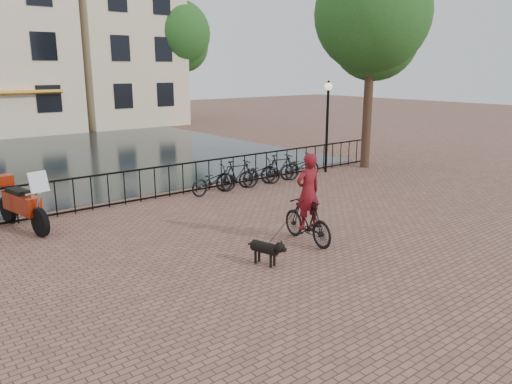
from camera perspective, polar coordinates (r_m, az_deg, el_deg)
ground at (r=9.82m, az=11.20°, el=-10.15°), size 100.00×100.00×0.00m
canal_water at (r=24.33m, az=-21.63°, el=3.61°), size 20.00×20.00×0.00m
railing at (r=15.73m, az=-11.48°, el=0.97°), size 20.00×0.05×1.02m
canal_house_right at (r=38.97m, az=-16.03°, el=17.41°), size 7.00×9.00×13.30m
tree_near_right at (r=20.82m, az=13.18°, el=19.17°), size 4.48×4.48×8.24m
tree_far_right at (r=37.85m, az=-9.02°, el=17.43°), size 4.76×4.76×8.76m
lamp_post at (r=19.47m, az=8.18°, el=9.16°), size 0.30×0.30×3.45m
cyclist at (r=11.54m, az=5.94°, el=-1.34°), size 0.83×1.85×2.46m
dog at (r=10.38m, az=1.03°, el=-6.77°), size 0.49×0.91×0.58m
motorcycle at (r=13.76m, az=-25.25°, el=-0.57°), size 0.97×2.38×1.66m
parked_bike_0 at (r=16.12m, az=-4.80°, el=1.33°), size 1.73×0.64×0.90m
parked_bike_1 at (r=16.65m, az=-2.10°, el=1.95°), size 1.71×0.66×1.00m
parked_bike_2 at (r=17.23m, az=0.44°, el=2.20°), size 1.76×0.76×0.90m
parked_bike_3 at (r=17.82m, az=2.81°, el=2.74°), size 1.71×0.67×1.00m
parked_bike_4 at (r=18.47m, az=5.02°, el=2.95°), size 1.79×0.85×0.90m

